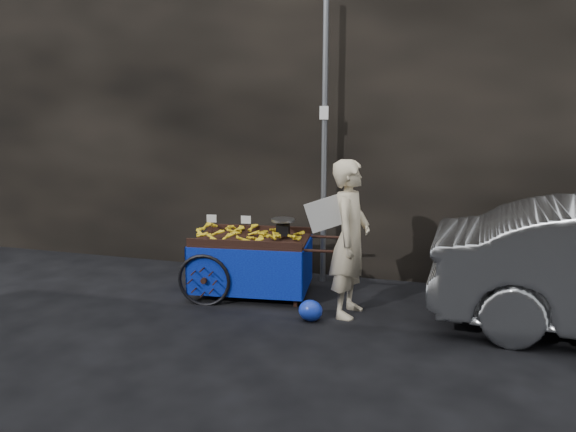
% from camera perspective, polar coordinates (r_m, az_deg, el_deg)
% --- Properties ---
extents(ground, '(80.00, 80.00, 0.00)m').
position_cam_1_polar(ground, '(7.09, -1.18, -9.52)').
color(ground, black).
rests_on(ground, ground).
extents(building_wall, '(13.50, 2.00, 5.00)m').
position_cam_1_polar(building_wall, '(9.06, 6.14, 11.19)').
color(building_wall, black).
rests_on(building_wall, ground).
extents(street_pole, '(0.12, 0.10, 4.00)m').
position_cam_1_polar(street_pole, '(7.82, 3.72, 7.55)').
color(street_pole, slate).
rests_on(street_pole, ground).
extents(banana_cart, '(2.15, 1.19, 1.12)m').
position_cam_1_polar(banana_cart, '(7.48, -4.09, -2.87)').
color(banana_cart, black).
rests_on(banana_cart, ground).
extents(vendor, '(0.79, 0.74, 1.89)m').
position_cam_1_polar(vendor, '(6.73, 6.33, -2.30)').
color(vendor, beige).
rests_on(vendor, ground).
extents(plastic_bag, '(0.29, 0.23, 0.26)m').
position_cam_1_polar(plastic_bag, '(6.72, 2.30, -9.58)').
color(plastic_bag, '#162EA8').
rests_on(plastic_bag, ground).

